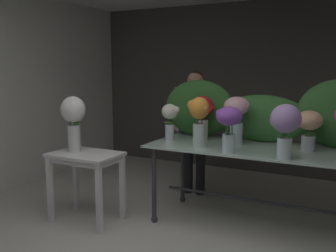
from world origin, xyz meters
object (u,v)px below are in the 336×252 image
object	(u,v)px
display_table_glass	(254,159)
vase_crimson_roses	(202,113)
florist	(195,120)
vase_sunset_ranunculus	(199,117)
vase_blush_stock	(237,115)
side_table_white	(86,163)
vase_peach_carnations	(309,126)
vase_white_roses_tall	(74,118)
vase_violet_dahlias	(229,123)
vase_ivory_hydrangea	(170,118)
vase_lilac_anemones	(285,125)

from	to	relation	value
display_table_glass	vase_crimson_roses	world-z (taller)	vase_crimson_roses
florist	vase_sunset_ranunculus	size ratio (longest dim) A/B	3.16
vase_blush_stock	side_table_white	bearing A→B (deg)	-154.20
vase_peach_carnations	vase_white_roses_tall	bearing A→B (deg)	-162.64
florist	vase_peach_carnations	size ratio (longest dim) A/B	4.06
vase_white_roses_tall	vase_violet_dahlias	bearing A→B (deg)	9.84
vase_ivory_hydrangea	vase_peach_carnations	size ratio (longest dim) A/B	1.03
vase_lilac_anemones	vase_peach_carnations	distance (m)	0.45
vase_blush_stock	vase_white_roses_tall	distance (m)	1.69
vase_violet_dahlias	vase_ivory_hydrangea	xyz separation A→B (m)	(-0.76, 0.31, -0.04)
side_table_white	vase_ivory_hydrangea	xyz separation A→B (m)	(0.69, 0.58, 0.45)
florist	vase_crimson_roses	distance (m)	0.70
side_table_white	vase_lilac_anemones	world-z (taller)	vase_lilac_anemones
vase_blush_stock	vase_white_roses_tall	xyz separation A→B (m)	(-1.55, -0.68, -0.05)
display_table_glass	side_table_white	world-z (taller)	display_table_glass
side_table_white	vase_blush_stock	xyz separation A→B (m)	(1.41, 0.68, 0.52)
vase_peach_carnations	vase_crimson_roses	bearing A→B (deg)	177.44
vase_ivory_hydrangea	vase_crimson_roses	distance (m)	0.35
vase_sunset_ranunculus	vase_crimson_roses	xyz separation A→B (m)	(-0.10, 0.35, -0.00)
side_table_white	florist	distance (m)	1.53
display_table_glass	vase_peach_carnations	xyz separation A→B (m)	(0.49, 0.07, 0.36)
vase_sunset_ranunculus	vase_white_roses_tall	world-z (taller)	vase_sunset_ranunculus
vase_lilac_anemones	vase_ivory_hydrangea	bearing A→B (deg)	166.27
display_table_glass	vase_blush_stock	world-z (taller)	vase_blush_stock
vase_sunset_ranunculus	vase_crimson_roses	world-z (taller)	vase_sunset_ranunculus
side_table_white	vase_lilac_anemones	distance (m)	2.04
florist	vase_white_roses_tall	world-z (taller)	florist
vase_blush_stock	vase_peach_carnations	distance (m)	0.70
vase_violet_dahlias	vase_crimson_roses	distance (m)	0.66
vase_ivory_hydrangea	vase_peach_carnations	bearing A→B (deg)	4.73
vase_peach_carnations	vase_crimson_roses	size ratio (longest dim) A/B	0.80
display_table_glass	vase_lilac_anemones	bearing A→B (deg)	-46.07
vase_sunset_ranunculus	vase_white_roses_tall	xyz separation A→B (m)	(-1.25, -0.41, -0.04)
vase_sunset_ranunculus	vase_violet_dahlias	world-z (taller)	vase_sunset_ranunculus
display_table_glass	vase_ivory_hydrangea	xyz separation A→B (m)	(-0.92, -0.05, 0.36)
vase_peach_carnations	side_table_white	bearing A→B (deg)	-161.56
vase_blush_stock	vase_white_roses_tall	world-z (taller)	vase_blush_stock
display_table_glass	vase_ivory_hydrangea	bearing A→B (deg)	-177.04
vase_blush_stock	vase_peach_carnations	world-z (taller)	vase_blush_stock
vase_blush_stock	display_table_glass	bearing A→B (deg)	-12.52
vase_violet_dahlias	vase_lilac_anemones	distance (m)	0.50
display_table_glass	vase_peach_carnations	world-z (taller)	vase_peach_carnations
vase_sunset_ranunculus	vase_ivory_hydrangea	size ratio (longest dim) A/B	1.25
vase_sunset_ranunculus	florist	bearing A→B (deg)	115.44
side_table_white	vase_lilac_anemones	size ratio (longest dim) A/B	1.54
florist	vase_violet_dahlias	bearing A→B (deg)	-53.16
side_table_white	vase_sunset_ranunculus	bearing A→B (deg)	20.14
vase_peach_carnations	florist	bearing A→B (deg)	156.07
vase_ivory_hydrangea	vase_blush_stock	bearing A→B (deg)	7.58
florist	vase_white_roses_tall	bearing A→B (deg)	-120.81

